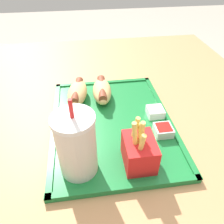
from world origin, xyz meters
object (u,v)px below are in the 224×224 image
soda_cup (76,145)px  hot_dog_near (102,91)px  hot_dog_far (77,93)px  fries_carton (139,151)px  sauce_cup_mayo (155,112)px  sauce_cup_ketchup (163,130)px

soda_cup → hot_dog_near: (0.24, -0.07, -0.04)m
soda_cup → hot_dog_far: bearing=-0.5°
fries_carton → sauce_cup_mayo: bearing=-29.1°
sauce_cup_mayo → fries_carton: bearing=150.9°
fries_carton → soda_cup: bearing=89.0°
fries_carton → hot_dog_near: bearing=11.2°
sauce_cup_ketchup → hot_dog_near: bearing=36.8°
hot_dog_far → sauce_cup_mayo: hot_dog_far is taller
hot_dog_near → sauce_cup_mayo: (-0.10, -0.13, -0.01)m
soda_cup → sauce_cup_mayo: 0.25m
soda_cup → fries_carton: size_ratio=1.50×
soda_cup → hot_dog_far: size_ratio=1.35×
fries_carton → sauce_cup_ketchup: fries_carton is taller
soda_cup → fries_carton: bearing=-91.0°
sauce_cup_mayo → sauce_cup_ketchup: 0.07m
soda_cup → sauce_cup_ketchup: 0.21m
fries_carton → sauce_cup_mayo: size_ratio=2.76×
fries_carton → sauce_cup_ketchup: (0.07, -0.08, -0.02)m
hot_dog_near → sauce_cup_mayo: hot_dog_near is taller
hot_dog_far → sauce_cup_mayo: 0.22m
soda_cup → sauce_cup_mayo: bearing=-54.6°
fries_carton → sauce_cup_ketchup: 0.11m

